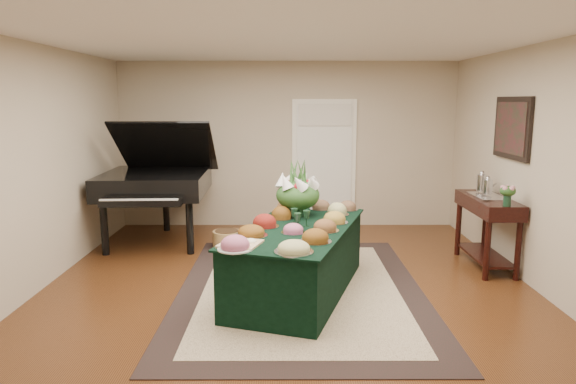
{
  "coord_description": "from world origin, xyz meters",
  "views": [
    {
      "loc": [
        -0.01,
        -5.45,
        2.08
      ],
      "look_at": [
        0.0,
        0.3,
        1.05
      ],
      "focal_mm": 32.0,
      "sensor_mm": 36.0,
      "label": 1
    }
  ],
  "objects_px": {
    "floral_centerpiece": "(298,189)",
    "mahogany_sideboard": "(488,213)",
    "buffet_table": "(298,260)",
    "grand_piano": "(156,182)"
  },
  "relations": [
    {
      "from": "floral_centerpiece",
      "to": "mahogany_sideboard",
      "type": "distance_m",
      "value": 2.44
    },
    {
      "from": "buffet_table",
      "to": "grand_piano",
      "type": "distance_m",
      "value": 2.93
    },
    {
      "from": "buffet_table",
      "to": "mahogany_sideboard",
      "type": "xyz_separation_m",
      "value": [
        2.39,
        0.9,
        0.31
      ]
    },
    {
      "from": "buffet_table",
      "to": "grand_piano",
      "type": "bearing_deg",
      "value": 134.93
    },
    {
      "from": "buffet_table",
      "to": "floral_centerpiece",
      "type": "bearing_deg",
      "value": 89.37
    },
    {
      "from": "buffet_table",
      "to": "mahogany_sideboard",
      "type": "bearing_deg",
      "value": 20.61
    },
    {
      "from": "floral_centerpiece",
      "to": "mahogany_sideboard",
      "type": "xyz_separation_m",
      "value": [
        2.38,
        0.37,
        -0.37
      ]
    },
    {
      "from": "mahogany_sideboard",
      "to": "grand_piano",
      "type": "bearing_deg",
      "value": 165.52
    },
    {
      "from": "buffet_table",
      "to": "grand_piano",
      "type": "relative_size",
      "value": 1.32
    },
    {
      "from": "grand_piano",
      "to": "mahogany_sideboard",
      "type": "bearing_deg",
      "value": -14.48
    }
  ]
}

